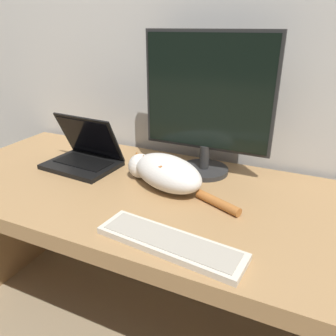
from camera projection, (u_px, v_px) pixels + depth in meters
name	position (u px, v px, depth m)	size (l,w,h in m)	color
wall_back	(194.00, 19.00, 1.39)	(6.40, 0.06, 2.60)	silver
desk	(149.00, 218.00, 1.31)	(1.79, 0.78, 0.70)	#A37A4C
monitor	(207.00, 103.00, 1.28)	(0.52, 0.21, 0.57)	#282828
laptop	(84.00, 156.00, 1.45)	(0.32, 0.25, 0.22)	black
external_keyboard	(170.00, 243.00, 0.93)	(0.45, 0.16, 0.02)	beige
cat	(165.00, 172.00, 1.25)	(0.50, 0.29, 0.12)	silver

